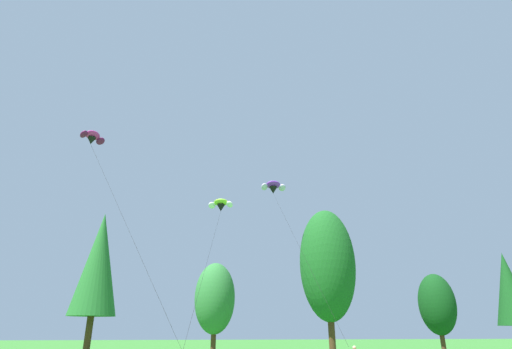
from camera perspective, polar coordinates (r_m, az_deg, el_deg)
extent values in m
cylinder|color=#472D19|center=(47.25, -22.77, -20.44)|extent=(0.68, 0.68, 3.86)
cone|color=#236628|center=(47.74, -21.50, -11.57)|extent=(4.87, 4.87, 10.99)
cylinder|color=#472D19|center=(45.80, -6.11, -22.79)|extent=(0.54, 0.54, 2.39)
ellipsoid|color=#2D7033|center=(45.90, -5.88, -17.06)|extent=(4.37, 4.37, 7.48)
cylinder|color=#472D19|center=(43.77, 10.76, -21.75)|extent=(0.67, 0.67, 3.74)
ellipsoid|color=#19561E|center=(44.25, 10.11, -12.42)|extent=(5.83, 5.83, 11.71)
cylinder|color=#472D19|center=(54.14, 25.07, -20.90)|extent=(0.53, 0.53, 2.22)
ellipsoid|color=#0F3D14|center=(54.19, 24.35, -16.44)|extent=(4.19, 4.19, 6.96)
cone|color=#144719|center=(58.99, 32.34, -13.49)|extent=(4.13, 4.13, 8.52)
sphere|color=tan|center=(25.60, 13.81, -22.80)|extent=(0.22, 0.22, 0.22)
ellipsoid|color=#93D633|center=(42.36, -5.03, -3.96)|extent=(1.77, 1.47, 0.89)
ellipsoid|color=white|center=(42.03, -3.78, -4.25)|extent=(0.90, 1.08, 0.99)
ellipsoid|color=white|center=(42.55, -6.28, -4.38)|extent=(1.07, 1.05, 0.99)
cone|color=black|center=(42.28, -5.02, -4.76)|extent=(1.09, 1.09, 0.74)
cylinder|color=black|center=(30.65, -6.66, -11.09)|extent=(2.36, 20.69, 12.48)
ellipsoid|color=purple|center=(43.62, 2.47, -1.48)|extent=(1.57, 1.12, 0.99)
ellipsoid|color=silver|center=(43.71, 3.73, -1.88)|extent=(1.02, 0.95, 1.08)
ellipsoid|color=silver|center=(43.36, 1.21, -1.75)|extent=(1.01, 0.96, 1.08)
cone|color=black|center=(43.51, 2.46, -2.27)|extent=(0.89, 0.89, 0.75)
cylinder|color=black|center=(33.80, 6.18, -10.16)|extent=(1.28, 16.57, 14.67)
ellipsoid|color=#D12893|center=(33.49, -22.21, 5.18)|extent=(1.43, 1.45, 0.73)
ellipsoid|color=#66144C|center=(33.75, -21.25, 4.45)|extent=(0.94, 0.85, 0.80)
ellipsoid|color=#66144C|center=(33.07, -23.29, 5.30)|extent=(0.88, 0.93, 0.80)
cone|color=black|center=(33.37, -22.40, 4.45)|extent=(0.92, 0.92, 0.56)
cylinder|color=black|center=(25.72, -18.20, -6.26)|extent=(8.24, 9.34, 14.19)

